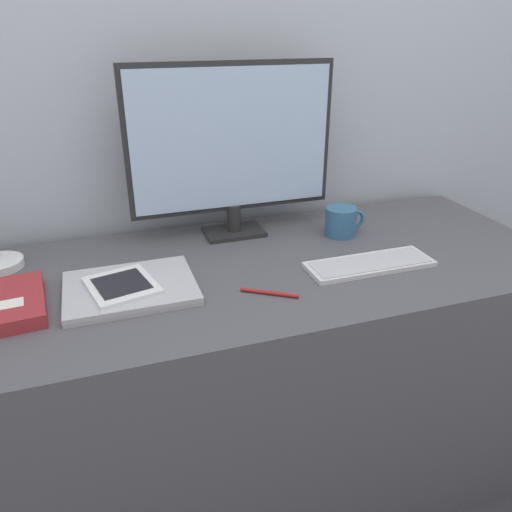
# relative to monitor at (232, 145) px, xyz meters

# --- Properties ---
(wall_back) EXTENTS (3.60, 0.05, 2.40)m
(wall_back) POSITION_rel_monitor_xyz_m (0.03, 0.16, 0.21)
(wall_back) COLOR #B2BCC6
(wall_back) RESTS_ON ground_plane
(desk) EXTENTS (1.54, 0.64, 0.73)m
(desk) POSITION_rel_monitor_xyz_m (0.03, -0.22, -0.62)
(desk) COLOR #4C4C51
(desk) RESTS_ON ground_plane
(monitor) EXTENTS (0.57, 0.11, 0.47)m
(monitor) POSITION_rel_monitor_xyz_m (0.00, 0.00, 0.00)
(monitor) COLOR #262626
(monitor) RESTS_ON desk
(keyboard) EXTENTS (0.33, 0.11, 0.01)m
(keyboard) POSITION_rel_monitor_xyz_m (0.26, -0.32, -0.25)
(keyboard) COLOR silver
(keyboard) RESTS_ON desk
(laptop) EXTENTS (0.29, 0.23, 0.02)m
(laptop) POSITION_rel_monitor_xyz_m (-0.32, -0.26, -0.25)
(laptop) COLOR #A3A3A8
(laptop) RESTS_ON desk
(ereader) EXTENTS (0.17, 0.18, 0.01)m
(ereader) POSITION_rel_monitor_xyz_m (-0.34, -0.27, -0.23)
(ereader) COLOR white
(ereader) RESTS_ON laptop
(notebook) EXTENTS (0.18, 0.23, 0.03)m
(notebook) POSITION_rel_monitor_xyz_m (-0.59, -0.26, -0.24)
(notebook) COLOR maroon
(notebook) RESTS_ON desk
(coffee_mug) EXTENTS (0.12, 0.09, 0.08)m
(coffee_mug) POSITION_rel_monitor_xyz_m (0.29, -0.11, -0.22)
(coffee_mug) COLOR #336089
(coffee_mug) RESTS_ON desk
(pen) EXTENTS (0.12, 0.08, 0.01)m
(pen) POSITION_rel_monitor_xyz_m (-0.02, -0.37, -0.25)
(pen) COLOR maroon
(pen) RESTS_ON desk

